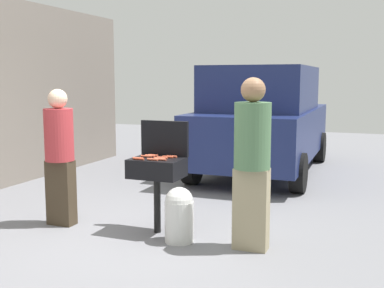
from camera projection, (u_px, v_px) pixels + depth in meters
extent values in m
plane|color=slate|center=(131.00, 236.00, 5.53)|extent=(24.00, 24.00, 0.00)
cylinder|color=black|center=(157.00, 205.00, 5.62)|extent=(0.08, 0.08, 0.66)
cube|color=black|center=(157.00, 168.00, 5.56)|extent=(0.60, 0.44, 0.22)
cube|color=black|center=(165.00, 138.00, 5.72)|extent=(0.60, 0.05, 0.42)
cylinder|color=#B74C33|center=(162.00, 158.00, 5.52)|extent=(0.13, 0.03, 0.03)
cylinder|color=#B74C33|center=(153.00, 155.00, 5.69)|extent=(0.13, 0.04, 0.03)
cylinder|color=#B74C33|center=(138.00, 158.00, 5.48)|extent=(0.13, 0.03, 0.03)
cylinder|color=#C6593D|center=(153.00, 159.00, 5.41)|extent=(0.13, 0.03, 0.03)
cylinder|color=#B74C33|center=(159.00, 158.00, 5.47)|extent=(0.13, 0.03, 0.03)
cylinder|color=#AD4228|center=(139.00, 159.00, 5.45)|extent=(0.13, 0.03, 0.03)
cylinder|color=#C6593D|center=(150.00, 156.00, 5.66)|extent=(0.13, 0.04, 0.03)
cylinder|color=#AD4228|center=(168.00, 157.00, 5.58)|extent=(0.13, 0.03, 0.03)
cylinder|color=#B74C33|center=(146.00, 156.00, 5.63)|extent=(0.13, 0.04, 0.03)
cylinder|color=#C6593D|center=(161.00, 159.00, 5.41)|extent=(0.13, 0.04, 0.03)
cylinder|color=#B74C33|center=(172.00, 156.00, 5.62)|extent=(0.13, 0.04, 0.03)
cylinder|color=silver|center=(179.00, 221.00, 5.31)|extent=(0.32, 0.32, 0.46)
sphere|color=silver|center=(179.00, 201.00, 5.28)|extent=(0.31, 0.31, 0.31)
cube|color=#3F3323|center=(61.00, 193.00, 5.92)|extent=(0.33, 0.18, 0.80)
cylinder|color=#B23338|center=(59.00, 135.00, 5.83)|extent=(0.35, 0.35, 0.64)
sphere|color=beige|center=(58.00, 99.00, 5.77)|extent=(0.23, 0.23, 0.23)
cube|color=gray|center=(251.00, 209.00, 5.06)|extent=(0.36, 0.20, 0.87)
cylinder|color=#4C724C|center=(252.00, 136.00, 4.95)|extent=(0.38, 0.38, 0.69)
sphere|color=#936B4C|center=(253.00, 90.00, 4.89)|extent=(0.25, 0.25, 0.25)
cube|color=navy|center=(264.00, 132.00, 9.27)|extent=(1.95, 4.42, 0.90)
cube|color=navy|center=(262.00, 88.00, 8.97)|extent=(1.79, 2.62, 0.80)
cylinder|color=black|center=(298.00, 173.00, 7.59)|extent=(0.23, 0.64, 0.64)
cylinder|color=black|center=(192.00, 166.00, 8.23)|extent=(0.23, 0.64, 0.64)
cylinder|color=black|center=(320.00, 147.00, 10.44)|extent=(0.23, 0.64, 0.64)
cylinder|color=black|center=(239.00, 143.00, 11.08)|extent=(0.23, 0.64, 0.64)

